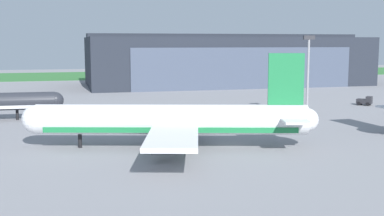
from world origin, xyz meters
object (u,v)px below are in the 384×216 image
object	(u,v)px
airliner_near_right	(170,121)
apron_light_mast	(308,69)
maintenance_hangar	(227,61)
fuel_bowser	(365,101)
stair_truck	(275,103)

from	to	relation	value
airliner_near_right	apron_light_mast	size ratio (longest dim) A/B	2.50
maintenance_hangar	airliner_near_right	xyz separation A→B (m)	(-42.51, -100.14, -4.58)
maintenance_hangar	airliner_near_right	bearing A→B (deg)	-113.00
fuel_bowser	maintenance_hangar	bearing A→B (deg)	101.45
stair_truck	maintenance_hangar	bearing A→B (deg)	80.98
airliner_near_right	stair_truck	distance (m)	48.00
airliner_near_right	fuel_bowser	size ratio (longest dim) A/B	10.71
airliner_near_right	stair_truck	size ratio (longest dim) A/B	11.32
airliner_near_right	stair_truck	xyz separation A→B (m)	(32.25, 35.45, -2.78)
stair_truck	fuel_bowser	distance (m)	23.43
stair_truck	apron_light_mast	size ratio (longest dim) A/B	0.22
stair_truck	fuel_bowser	bearing A→B (deg)	-0.78
airliner_near_right	maintenance_hangar	bearing A→B (deg)	67.00
maintenance_hangar	fuel_bowser	distance (m)	66.75
maintenance_hangar	apron_light_mast	xyz separation A→B (m)	(-9.62, -78.74, 1.24)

